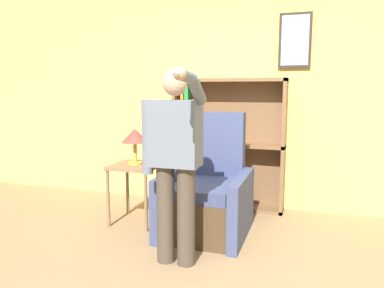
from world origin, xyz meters
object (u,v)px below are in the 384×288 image
(side_table, at_px, (136,174))
(table_lamp, at_px, (135,137))
(armchair, at_px, (207,197))
(person_standing, at_px, (175,157))
(bookcase, at_px, (215,148))

(side_table, relative_size, table_lamp, 1.68)
(armchair, relative_size, person_standing, 0.76)
(bookcase, bearing_deg, side_table, -128.37)
(person_standing, height_order, table_lamp, person_standing)
(armchair, relative_size, table_lamp, 3.12)
(bookcase, distance_m, side_table, 1.09)
(armchair, bearing_deg, side_table, 178.38)
(armchair, height_order, person_standing, person_standing)
(armchair, height_order, side_table, armchair)
(bookcase, relative_size, table_lamp, 4.08)
(bookcase, xyz_separation_m, armchair, (0.15, -0.87, -0.37))
(bookcase, distance_m, person_standing, 1.65)
(armchair, xyz_separation_m, side_table, (-0.82, 0.02, 0.18))
(person_standing, xyz_separation_m, side_table, (-0.75, 0.79, -0.36))
(side_table, distance_m, table_lamp, 0.40)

